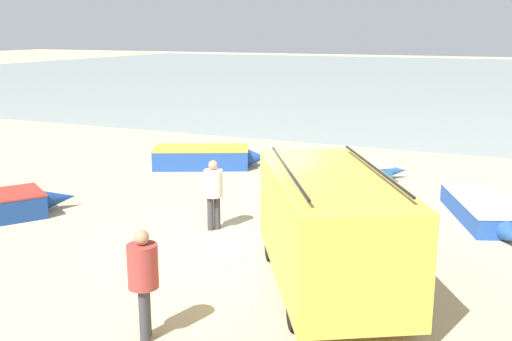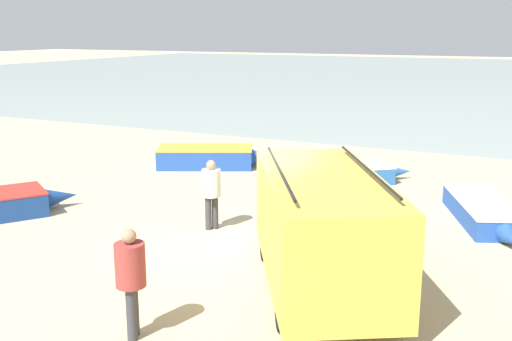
{
  "view_description": "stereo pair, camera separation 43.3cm",
  "coord_description": "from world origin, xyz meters",
  "px_view_note": "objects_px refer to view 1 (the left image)",
  "views": [
    {
      "loc": [
        4.91,
        -11.01,
        4.56
      ],
      "look_at": [
        -1.17,
        2.77,
        1.0
      ],
      "focal_mm": 42.0,
      "sensor_mm": 36.0,
      "label": 1
    },
    {
      "loc": [
        5.3,
        -10.83,
        4.56
      ],
      "look_at": [
        -1.17,
        2.77,
        1.0
      ],
      "focal_mm": 42.0,
      "sensor_mm": 36.0,
      "label": 2
    }
  ],
  "objects_px": {
    "fishing_rowboat_2": "(484,210)",
    "fisherman_2": "(143,275)",
    "parked_van": "(330,226)",
    "fishing_rowboat_0": "(332,174)",
    "fishing_rowboat_3": "(205,157)",
    "fisherman_1": "(213,189)"
  },
  "relations": [
    {
      "from": "fishing_rowboat_0",
      "to": "fisherman_2",
      "type": "relative_size",
      "value": 2.36
    },
    {
      "from": "fishing_rowboat_2",
      "to": "fisherman_2",
      "type": "xyz_separation_m",
      "value": [
        -4.3,
        -8.19,
        0.78
      ]
    },
    {
      "from": "fishing_rowboat_0",
      "to": "fishing_rowboat_3",
      "type": "bearing_deg",
      "value": 136.22
    },
    {
      "from": "fishing_rowboat_3",
      "to": "fisherman_1",
      "type": "height_order",
      "value": "fisherman_1"
    },
    {
      "from": "fishing_rowboat_0",
      "to": "fishing_rowboat_2",
      "type": "distance_m",
      "value": 4.93
    },
    {
      "from": "parked_van",
      "to": "fishing_rowboat_0",
      "type": "bearing_deg",
      "value": -13.44
    },
    {
      "from": "parked_van",
      "to": "fishing_rowboat_2",
      "type": "height_order",
      "value": "parked_van"
    },
    {
      "from": "fishing_rowboat_2",
      "to": "fishing_rowboat_3",
      "type": "relative_size",
      "value": 1.0
    },
    {
      "from": "parked_van",
      "to": "fisherman_2",
      "type": "height_order",
      "value": "parked_van"
    },
    {
      "from": "fisherman_1",
      "to": "fishing_rowboat_2",
      "type": "bearing_deg",
      "value": -108.41
    },
    {
      "from": "fishing_rowboat_0",
      "to": "fisherman_2",
      "type": "xyz_separation_m",
      "value": [
        0.18,
        -10.23,
        0.77
      ]
    },
    {
      "from": "fisherman_1",
      "to": "parked_van",
      "type": "bearing_deg",
      "value": -168.73
    },
    {
      "from": "parked_van",
      "to": "fishing_rowboat_0",
      "type": "relative_size",
      "value": 1.25
    },
    {
      "from": "fishing_rowboat_2",
      "to": "fisherman_1",
      "type": "bearing_deg",
      "value": -81.5
    },
    {
      "from": "fisherman_2",
      "to": "fishing_rowboat_0",
      "type": "bearing_deg",
      "value": 63.98
    },
    {
      "from": "fisherman_1",
      "to": "fisherman_2",
      "type": "distance_m",
      "value": 5.13
    },
    {
      "from": "fishing_rowboat_0",
      "to": "fishing_rowboat_3",
      "type": "distance_m",
      "value": 4.59
    },
    {
      "from": "parked_van",
      "to": "fishing_rowboat_2",
      "type": "distance_m",
      "value": 5.84
    },
    {
      "from": "fishing_rowboat_0",
      "to": "fisherman_1",
      "type": "xyz_separation_m",
      "value": [
        -1.24,
        -5.31,
        0.72
      ]
    },
    {
      "from": "parked_van",
      "to": "fishing_rowboat_3",
      "type": "height_order",
      "value": "parked_van"
    },
    {
      "from": "parked_van",
      "to": "fisherman_1",
      "type": "height_order",
      "value": "parked_van"
    },
    {
      "from": "fishing_rowboat_3",
      "to": "fisherman_2",
      "type": "xyz_separation_m",
      "value": [
        4.75,
        -10.62,
        0.7
      ]
    }
  ]
}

